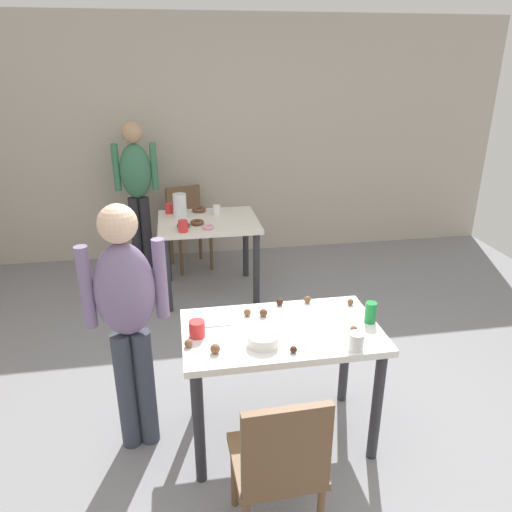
% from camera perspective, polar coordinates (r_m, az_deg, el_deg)
% --- Properties ---
extents(ground_plane, '(6.40, 6.40, 0.00)m').
position_cam_1_polar(ground_plane, '(3.21, 3.88, -20.14)').
color(ground_plane, gray).
extents(wall_back, '(6.40, 0.10, 2.60)m').
position_cam_1_polar(wall_back, '(5.60, -3.55, 13.31)').
color(wall_back, '#BCB2A3').
rests_on(wall_back, ground_plane).
extents(dining_table_near, '(1.11, 0.64, 0.75)m').
position_cam_1_polar(dining_table_near, '(2.82, 2.94, -10.57)').
color(dining_table_near, white).
rests_on(dining_table_near, ground_plane).
extents(dining_table_far, '(0.93, 0.78, 0.75)m').
position_cam_1_polar(dining_table_far, '(4.63, -5.57, 2.84)').
color(dining_table_far, silver).
rests_on(dining_table_far, ground_plane).
extents(chair_near_table, '(0.41, 0.41, 0.87)m').
position_cam_1_polar(chair_near_table, '(2.34, 2.81, -22.88)').
color(chair_near_table, brown).
rests_on(chair_near_table, ground_plane).
extents(chair_far_table, '(0.50, 0.50, 0.87)m').
position_cam_1_polar(chair_far_table, '(5.37, -8.01, 3.93)').
color(chair_far_table, brown).
rests_on(chair_far_table, ground_plane).
extents(person_girl_near, '(0.46, 0.24, 1.49)m').
position_cam_1_polar(person_girl_near, '(2.73, -14.82, -6.29)').
color(person_girl_near, '#383D4C').
rests_on(person_girl_near, ground_plane).
extents(person_adult_far, '(0.45, 0.22, 1.57)m').
position_cam_1_polar(person_adult_far, '(5.25, -13.77, 8.24)').
color(person_adult_far, '#28282D').
rests_on(person_adult_far, ground_plane).
extents(mixing_bowl, '(0.17, 0.17, 0.06)m').
position_cam_1_polar(mixing_bowl, '(2.60, 0.87, -9.72)').
color(mixing_bowl, white).
rests_on(mixing_bowl, dining_table_near).
extents(soda_can, '(0.07, 0.07, 0.12)m').
position_cam_1_polar(soda_can, '(2.87, 13.26, -6.43)').
color(soda_can, '#198438').
rests_on(soda_can, dining_table_near).
extents(fork_near, '(0.17, 0.02, 0.01)m').
position_cam_1_polar(fork_near, '(2.78, -4.68, -8.15)').
color(fork_near, silver).
rests_on(fork_near, dining_table_near).
extents(cup_near_0, '(0.09, 0.09, 0.09)m').
position_cam_1_polar(cup_near_0, '(2.68, -6.91, -8.45)').
color(cup_near_0, red).
rests_on(cup_near_0, dining_table_near).
extents(cup_near_1, '(0.08, 0.08, 0.10)m').
position_cam_1_polar(cup_near_1, '(2.60, 11.65, -9.75)').
color(cup_near_1, white).
rests_on(cup_near_1, dining_table_near).
extents(cake_ball_0, '(0.04, 0.04, 0.04)m').
position_cam_1_polar(cake_ball_0, '(3.04, 6.04, -5.07)').
color(cake_ball_0, brown).
rests_on(cake_ball_0, dining_table_near).
extents(cake_ball_1, '(0.04, 0.04, 0.04)m').
position_cam_1_polar(cake_ball_1, '(2.99, 2.79, -5.39)').
color(cake_ball_1, '#3D2319').
rests_on(cake_ball_1, dining_table_near).
extents(cake_ball_2, '(0.04, 0.04, 0.04)m').
position_cam_1_polar(cake_ball_2, '(2.55, 4.41, -10.85)').
color(cake_ball_2, '#3D2319').
rests_on(cake_ball_2, dining_table_near).
extents(cake_ball_3, '(0.05, 0.05, 0.05)m').
position_cam_1_polar(cake_ball_3, '(2.54, -4.80, -10.75)').
color(cake_ball_3, brown).
rests_on(cake_ball_3, dining_table_near).
extents(cake_ball_4, '(0.05, 0.05, 0.05)m').
position_cam_1_polar(cake_ball_4, '(2.87, 0.87, -6.65)').
color(cake_ball_4, brown).
rests_on(cake_ball_4, dining_table_near).
extents(cake_ball_5, '(0.04, 0.04, 0.04)m').
position_cam_1_polar(cake_ball_5, '(2.61, -7.91, -10.08)').
color(cake_ball_5, brown).
rests_on(cake_ball_5, dining_table_near).
extents(cake_ball_6, '(0.04, 0.04, 0.04)m').
position_cam_1_polar(cake_ball_6, '(2.76, 11.35, -8.40)').
color(cake_ball_6, brown).
rests_on(cake_ball_6, dining_table_near).
extents(cake_ball_7, '(0.04, 0.04, 0.04)m').
position_cam_1_polar(cake_ball_7, '(3.05, 10.99, -5.29)').
color(cake_ball_7, brown).
rests_on(cake_ball_7, dining_table_near).
extents(cake_ball_8, '(0.04, 0.04, 0.04)m').
position_cam_1_polar(cake_ball_8, '(2.88, -1.02, -6.61)').
color(cake_ball_8, brown).
rests_on(cake_ball_8, dining_table_near).
extents(pitcher_far, '(0.13, 0.13, 0.23)m').
position_cam_1_polar(pitcher_far, '(4.66, -8.89, 5.81)').
color(pitcher_far, white).
rests_on(pitcher_far, dining_table_far).
extents(cup_far_0, '(0.07, 0.07, 0.09)m').
position_cam_1_polar(cup_far_0, '(4.73, -4.63, 5.38)').
color(cup_far_0, white).
rests_on(cup_far_0, dining_table_far).
extents(cup_far_1, '(0.08, 0.08, 0.10)m').
position_cam_1_polar(cup_far_1, '(4.83, -10.14, 5.50)').
color(cup_far_1, red).
rests_on(cup_far_1, dining_table_far).
extents(cup_far_2, '(0.08, 0.08, 0.10)m').
position_cam_1_polar(cup_far_2, '(4.29, -8.54, 3.48)').
color(cup_far_2, red).
rests_on(cup_far_2, dining_table_far).
extents(donut_far_0, '(0.10, 0.10, 0.03)m').
position_cam_1_polar(donut_far_0, '(4.35, -5.62, 3.40)').
color(donut_far_0, pink).
rests_on(donut_far_0, dining_table_far).
extents(donut_far_1, '(0.12, 0.12, 0.03)m').
position_cam_1_polar(donut_far_1, '(4.41, -8.49, 3.56)').
color(donut_far_1, brown).
rests_on(donut_far_1, dining_table_far).
extents(donut_far_2, '(0.14, 0.14, 0.04)m').
position_cam_1_polar(donut_far_2, '(4.86, -6.69, 5.42)').
color(donut_far_2, brown).
rests_on(donut_far_2, dining_table_far).
extents(donut_far_3, '(0.11, 0.11, 0.03)m').
position_cam_1_polar(donut_far_3, '(4.83, -8.77, 5.16)').
color(donut_far_3, pink).
rests_on(donut_far_3, dining_table_far).
extents(donut_far_4, '(0.13, 0.13, 0.04)m').
position_cam_1_polar(donut_far_4, '(4.47, -6.91, 3.92)').
color(donut_far_4, brown).
rests_on(donut_far_4, dining_table_far).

